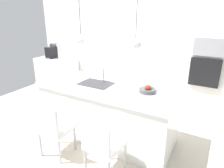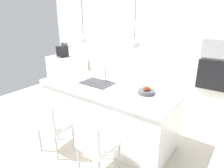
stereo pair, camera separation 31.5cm
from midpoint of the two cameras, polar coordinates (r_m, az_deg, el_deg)
name	(u,v)px [view 1 (the left image)]	position (r m, az deg, el deg)	size (l,w,h in m)	color
floor	(107,135)	(3.68, -3.92, -14.35)	(6.60, 6.60, 0.00)	beige
back_wall	(145,48)	(4.57, 7.34, 10.03)	(6.00, 0.10, 2.60)	white
kitchen_island	(107,111)	(3.44, -4.11, -7.86)	(2.31, 0.93, 0.94)	white
sink_basin	(96,84)	(3.37, -7.27, -0.02)	(0.56, 0.40, 0.02)	#2D2D30
faucet	(103,72)	(3.48, -5.29, 3.29)	(0.02, 0.17, 0.22)	silver
fruit_bowl	(148,89)	(2.98, 7.14, -1.62)	(0.25, 0.25, 0.13)	#4C4C51
side_counter	(57,74)	(5.83, -16.88, 2.76)	(1.10, 0.60, 0.88)	white
coffee_machine	(51,52)	(5.80, -18.41, 8.60)	(0.20, 0.35, 0.38)	black
microwave	(209,47)	(4.16, 23.93, 9.61)	(0.54, 0.08, 0.34)	#9E9EA3
oven	(205,72)	(4.27, 23.01, 3.02)	(0.56, 0.08, 0.56)	black
chair_near	(53,128)	(3.14, -19.20, -11.72)	(0.45, 0.44, 0.86)	silver
chair_middle	(103,144)	(2.63, -6.26, -16.80)	(0.46, 0.48, 0.86)	white
pendant_light_left	(81,40)	(3.37, -11.56, 12.26)	(0.16, 0.16, 0.76)	silver
pendant_light_right	(136,44)	(2.84, 3.53, 11.25)	(0.16, 0.16, 0.76)	silver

